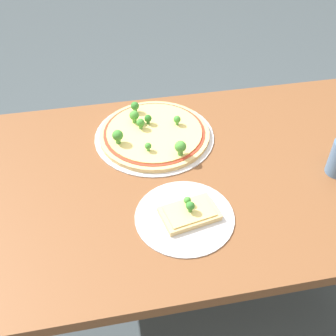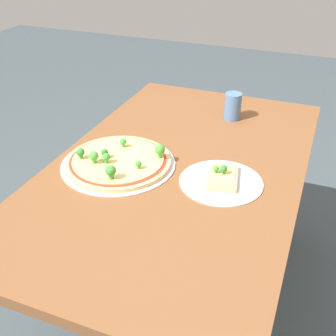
% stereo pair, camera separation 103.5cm
% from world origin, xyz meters
% --- Properties ---
extents(ground_plane, '(8.00, 8.00, 0.00)m').
position_xyz_m(ground_plane, '(0.00, 0.00, 0.00)').
color(ground_plane, '#3D474C').
extents(dining_table, '(1.38, 0.82, 0.72)m').
position_xyz_m(dining_table, '(0.00, 0.00, 0.63)').
color(dining_table, brown).
rests_on(dining_table, ground_plane).
extents(pizza_tray_whole, '(0.39, 0.39, 0.07)m').
position_xyz_m(pizza_tray_whole, '(-0.08, 0.19, 0.73)').
color(pizza_tray_whole, silver).
rests_on(pizza_tray_whole, dining_table).
extents(pizza_tray_slice, '(0.27, 0.27, 0.06)m').
position_xyz_m(pizza_tray_slice, '(-0.05, -0.17, 0.73)').
color(pizza_tray_slice, silver).
rests_on(pizza_tray_slice, dining_table).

